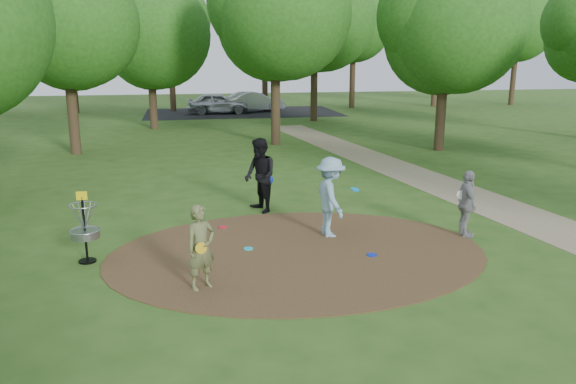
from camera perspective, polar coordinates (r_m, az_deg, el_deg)
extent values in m
plane|color=#2D5119|center=(12.50, 1.03, -6.21)|extent=(100.00, 100.00, 0.00)
cylinder|color=#47301C|center=(12.49, 1.03, -6.17)|extent=(8.40, 8.40, 0.02)
cube|color=#8C7A5B|center=(16.72, 21.93, -1.98)|extent=(7.55, 39.89, 0.01)
cube|color=black|center=(41.93, -4.66, 8.06)|extent=(14.00, 8.00, 0.01)
imported|color=#61683C|center=(10.55, -8.84, -5.59)|extent=(0.71, 0.64, 1.63)
cylinder|color=gold|center=(10.37, -8.82, -5.66)|extent=(0.22, 0.09, 0.22)
imported|color=#80AABF|center=(13.39, 4.34, -0.53)|extent=(0.83, 1.31, 1.93)
cylinder|color=#0B86C9|center=(13.52, 6.82, 0.26)|extent=(0.31, 0.31, 0.08)
imported|color=black|center=(15.43, -2.85, 1.68)|extent=(1.06, 1.20, 2.06)
cylinder|color=#0C37D1|center=(15.45, -1.90, 1.27)|extent=(0.22, 0.07, 0.22)
imported|color=gray|center=(14.02, 17.72, -1.16)|extent=(0.52, 1.00, 1.62)
cylinder|color=silver|center=(13.91, 17.19, -0.28)|extent=(0.23, 0.11, 0.22)
cylinder|color=#1BC7DD|center=(12.71, -4.06, -5.75)|extent=(0.22, 0.22, 0.02)
cylinder|color=#0B25C9|center=(12.44, 8.51, -6.33)|extent=(0.22, 0.22, 0.02)
cylinder|color=red|center=(14.29, -6.64, -3.56)|extent=(0.22, 0.22, 0.02)
imported|color=#ADAEB5|center=(41.21, -7.13, 8.94)|extent=(4.44, 1.87, 1.50)
imported|color=#97999E|center=(42.15, -3.50, 9.13)|extent=(4.81, 2.96, 1.50)
cylinder|color=black|center=(12.51, -19.93, -3.80)|extent=(0.05, 0.05, 1.35)
cylinder|color=black|center=(12.72, -19.68, -6.61)|extent=(0.36, 0.36, 0.04)
cylinder|color=gray|center=(12.53, -19.91, -4.04)|extent=(0.60, 0.60, 0.16)
torus|color=gray|center=(12.50, -19.94, -3.69)|extent=(0.63, 0.63, 0.03)
torus|color=gray|center=(12.36, -20.15, -1.26)|extent=(0.58, 0.58, 0.02)
cube|color=yellow|center=(12.31, -20.23, -0.36)|extent=(0.22, 0.02, 0.18)
cylinder|color=#332316|center=(26.01, -21.04, 7.75)|extent=(0.44, 0.44, 3.80)
sphere|color=#235115|center=(25.91, -21.71, 15.16)|extent=(5.33, 5.33, 5.33)
cylinder|color=#332316|center=(26.93, -1.28, 9.26)|extent=(0.44, 0.44, 4.18)
sphere|color=#235115|center=(26.89, -1.33, 17.28)|extent=(6.08, 6.08, 6.08)
cylinder|color=#332316|center=(26.22, 15.28, 8.02)|extent=(0.44, 0.44, 3.61)
sphere|color=#235115|center=(26.11, 15.77, 15.39)|extent=(5.69, 5.69, 5.69)
cylinder|color=#332316|center=(33.62, -13.57, 9.18)|extent=(0.44, 0.44, 3.42)
sphere|color=#235115|center=(33.53, -13.91, 14.92)|extent=(6.04, 6.04, 6.04)
cylinder|color=#332316|center=(36.52, 2.66, 10.65)|extent=(0.44, 0.44, 4.37)
sphere|color=#235115|center=(36.51, 2.74, 16.94)|extent=(6.62, 6.62, 6.62)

